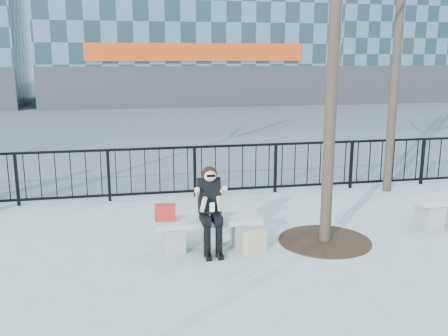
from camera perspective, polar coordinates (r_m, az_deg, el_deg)
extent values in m
plane|color=gray|center=(7.99, -1.71, -9.09)|extent=(120.00, 120.00, 0.00)
cube|color=#474747|center=(22.55, -8.13, 4.99)|extent=(60.00, 23.00, 0.01)
cube|color=black|center=(10.56, -4.47, 2.36)|extent=(14.00, 0.05, 0.05)
cube|color=black|center=(10.78, -4.39, -2.67)|extent=(14.00, 0.05, 0.05)
cube|color=#2D2D30|center=(29.64, -3.13, 9.22)|extent=(18.00, 0.08, 2.40)
cube|color=#B4330C|center=(29.53, -3.16, 13.09)|extent=(12.60, 0.12, 1.00)
cylinder|color=black|center=(7.91, 12.66, 18.10)|extent=(0.18, 0.18, 7.50)
cylinder|color=black|center=(11.47, 19.30, 14.67)|extent=(0.18, 0.18, 7.00)
cylinder|color=black|center=(8.40, 11.42, -8.14)|extent=(1.50, 1.50, 0.02)
cube|color=slate|center=(7.86, -5.72, -7.98)|extent=(0.32, 0.38, 0.40)
cube|color=slate|center=(8.02, 2.19, -7.47)|extent=(0.32, 0.38, 0.40)
cube|color=gray|center=(7.84, -1.73, -6.06)|extent=(1.65, 0.46, 0.09)
cube|color=slate|center=(9.59, 22.46, -4.95)|extent=(0.35, 0.41, 0.43)
cube|color=#AA1B15|center=(7.73, -6.73, -5.07)|extent=(0.33, 0.19, 0.26)
cube|color=beige|center=(7.75, 3.55, -8.43)|extent=(0.39, 0.26, 0.35)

